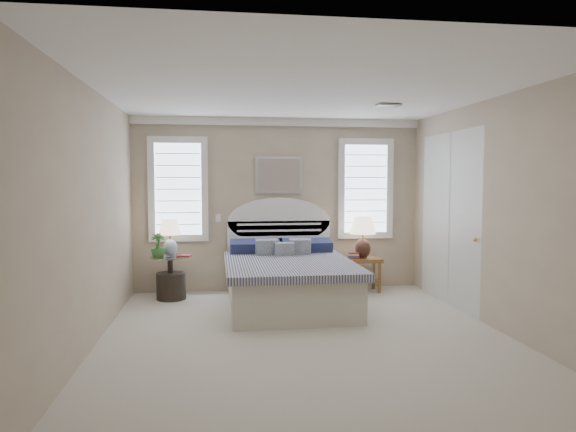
{
  "coord_description": "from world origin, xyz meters",
  "views": [
    {
      "loc": [
        -0.95,
        -5.53,
        1.74
      ],
      "look_at": [
        -0.06,
        1.0,
        1.28
      ],
      "focal_mm": 32.0,
      "sensor_mm": 36.0,
      "label": 1
    }
  ],
  "objects_px": {
    "floor_pot": "(171,286)",
    "lamp_right": "(363,232)",
    "nightstand_right": "(364,267)",
    "lamp_left": "(170,233)",
    "side_table_left": "(170,273)",
    "bed": "(288,277)"
  },
  "relations": [
    {
      "from": "floor_pot",
      "to": "lamp_right",
      "type": "xyz_separation_m",
      "value": [
        2.91,
        0.11,
        0.74
      ]
    },
    {
      "from": "nightstand_right",
      "to": "side_table_left",
      "type": "bearing_deg",
      "value": -178.06
    },
    {
      "from": "side_table_left",
      "to": "floor_pot",
      "type": "height_order",
      "value": "side_table_left"
    },
    {
      "from": "lamp_right",
      "to": "floor_pot",
      "type": "bearing_deg",
      "value": -177.82
    },
    {
      "from": "nightstand_right",
      "to": "bed",
      "type": "bearing_deg",
      "value": -151.97
    },
    {
      "from": "side_table_left",
      "to": "floor_pot",
      "type": "xyz_separation_m",
      "value": [
        0.01,
        -0.02,
        -0.19
      ]
    },
    {
      "from": "floor_pot",
      "to": "lamp_right",
      "type": "height_order",
      "value": "lamp_right"
    },
    {
      "from": "side_table_left",
      "to": "nightstand_right",
      "type": "relative_size",
      "value": 1.19
    },
    {
      "from": "lamp_left",
      "to": "lamp_right",
      "type": "xyz_separation_m",
      "value": [
        2.92,
        0.08,
        -0.03
      ]
    },
    {
      "from": "bed",
      "to": "floor_pot",
      "type": "xyz_separation_m",
      "value": [
        -1.64,
        0.57,
        -0.19
      ]
    },
    {
      "from": "nightstand_right",
      "to": "lamp_left",
      "type": "relative_size",
      "value": 0.97
    },
    {
      "from": "bed",
      "to": "side_table_left",
      "type": "xyz_separation_m",
      "value": [
        -1.65,
        0.59,
        0.0
      ]
    },
    {
      "from": "side_table_left",
      "to": "lamp_left",
      "type": "xyz_separation_m",
      "value": [
        0.0,
        0.01,
        0.58
      ]
    },
    {
      "from": "side_table_left",
      "to": "nightstand_right",
      "type": "xyz_separation_m",
      "value": [
        2.95,
        0.1,
        -0.0
      ]
    },
    {
      "from": "side_table_left",
      "to": "floor_pot",
      "type": "relative_size",
      "value": 1.48
    },
    {
      "from": "nightstand_right",
      "to": "lamp_right",
      "type": "xyz_separation_m",
      "value": [
        -0.03,
        -0.01,
        0.54
      ]
    },
    {
      "from": "nightstand_right",
      "to": "lamp_left",
      "type": "distance_m",
      "value": 3.0
    },
    {
      "from": "bed",
      "to": "side_table_left",
      "type": "bearing_deg",
      "value": 160.26
    },
    {
      "from": "floor_pot",
      "to": "lamp_right",
      "type": "distance_m",
      "value": 3.0
    },
    {
      "from": "nightstand_right",
      "to": "floor_pot",
      "type": "relative_size",
      "value": 1.25
    },
    {
      "from": "lamp_left",
      "to": "lamp_right",
      "type": "distance_m",
      "value": 2.92
    },
    {
      "from": "lamp_right",
      "to": "nightstand_right",
      "type": "bearing_deg",
      "value": 20.68
    }
  ]
}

